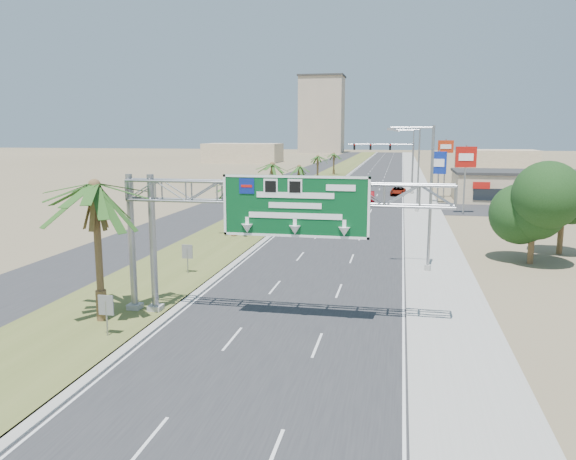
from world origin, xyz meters
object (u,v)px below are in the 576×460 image
(signal_mast, at_px, (399,163))
(pole_sign_blue, at_px, (439,165))
(sign_gantry, at_px, (266,203))
(car_far, at_px, (356,184))
(palm_near, at_px, (95,186))
(store_building, at_px, (521,187))
(pole_sign_red_near, at_px, (466,161))
(pole_sign_red_far, at_px, (445,152))
(car_left_lane, at_px, (312,222))
(car_mid_lane, at_px, (369,197))
(car_right_lane, at_px, (398,191))

(signal_mast, relative_size, pole_sign_blue, 1.43)
(sign_gantry, distance_m, car_far, 72.18)
(palm_near, height_order, signal_mast, palm_near)
(store_building, xyz_separation_m, pole_sign_red_near, (-9.21, -14.81, 4.31))
(pole_sign_red_far, bearing_deg, car_left_lane, -116.36)
(sign_gantry, bearing_deg, pole_sign_red_far, 77.57)
(pole_sign_red_near, bearing_deg, sign_gantry, -108.56)
(pole_sign_red_near, height_order, pole_sign_blue, pole_sign_red_near)
(car_far, distance_m, pole_sign_red_near, 34.66)
(car_left_lane, xyz_separation_m, pole_sign_red_far, (14.82, 29.90, 6.12))
(signal_mast, xyz_separation_m, car_far, (-7.42, 9.92, -4.21))
(sign_gantry, distance_m, car_mid_lane, 51.26)
(car_left_lane, xyz_separation_m, car_right_lane, (8.26, 32.43, -0.05))
(signal_mast, xyz_separation_m, pole_sign_red_near, (7.62, -20.78, 1.46))
(car_mid_lane, bearing_deg, sign_gantry, -96.32)
(signal_mast, distance_m, car_right_lane, 4.52)
(car_far, relative_size, pole_sign_red_near, 0.55)
(palm_near, distance_m, car_left_lane, 31.14)
(car_right_lane, bearing_deg, pole_sign_red_near, -64.18)
(palm_near, bearing_deg, pole_sign_blue, 69.86)
(car_left_lane, distance_m, car_far, 44.01)
(car_far, height_order, pole_sign_blue, pole_sign_blue)
(car_far, distance_m, pole_sign_red_far, 20.76)
(store_building, distance_m, car_left_lane, 37.72)
(pole_sign_blue, bearing_deg, pole_sign_red_far, 78.72)
(car_mid_lane, bearing_deg, pole_sign_red_near, -43.59)
(palm_near, relative_size, pole_sign_red_near, 1.03)
(signal_mast, bearing_deg, store_building, -19.54)
(car_left_lane, relative_size, pole_sign_blue, 0.56)
(sign_gantry, bearing_deg, palm_near, -166.68)
(pole_sign_red_near, distance_m, pole_sign_red_far, 16.65)
(sign_gantry, bearing_deg, car_right_lane, 84.14)
(pole_sign_red_near, bearing_deg, car_mid_lane, 140.18)
(store_building, relative_size, car_mid_lane, 4.00)
(car_mid_lane, distance_m, pole_sign_blue, 10.31)
(palm_near, relative_size, store_building, 0.46)
(car_far, bearing_deg, pole_sign_blue, -62.12)
(pole_sign_red_far, bearing_deg, car_right_lane, 158.90)
(sign_gantry, distance_m, pole_sign_blue, 52.92)
(store_building, height_order, car_right_lane, store_building)
(sign_gantry, bearing_deg, pole_sign_blue, 77.44)
(palm_near, bearing_deg, store_building, 61.72)
(car_right_lane, bearing_deg, pole_sign_blue, -54.71)
(signal_mast, bearing_deg, sign_gantry, -95.74)
(sign_gantry, height_order, palm_near, palm_near)
(car_right_lane, xyz_separation_m, pole_sign_red_near, (7.66, -19.14, 5.67))
(signal_mast, relative_size, pole_sign_red_near, 1.27)
(palm_near, relative_size, car_right_lane, 1.82)
(store_building, height_order, car_left_lane, store_building)
(sign_gantry, bearing_deg, car_mid_lane, 87.46)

